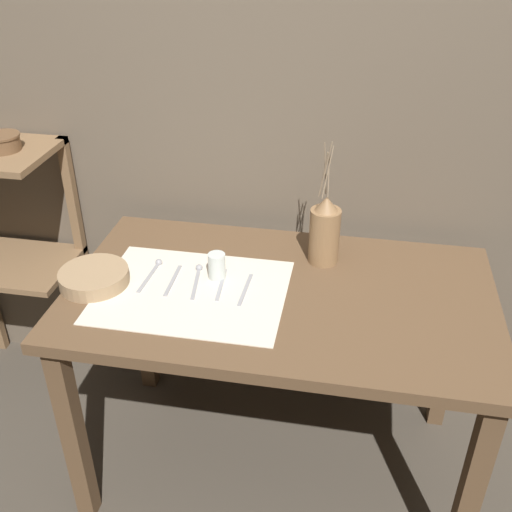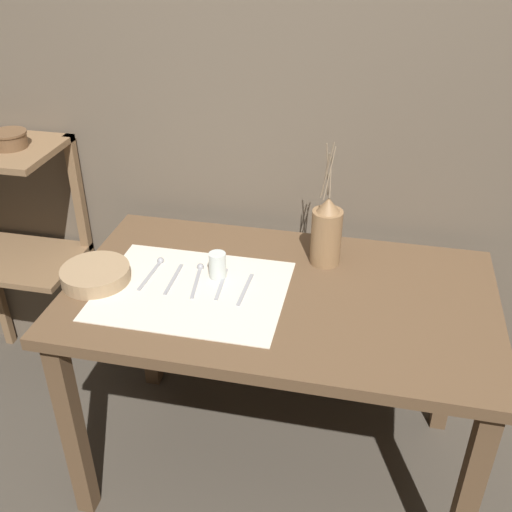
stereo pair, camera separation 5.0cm
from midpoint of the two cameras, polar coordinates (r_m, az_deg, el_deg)
ground_plane at (r=2.44m, az=2.50°, el=-18.94°), size 12.00×12.00×0.00m
stone_wall_back at (r=2.16m, az=5.64°, el=12.96°), size 7.00×0.06×2.40m
wooden_table at (r=1.96m, az=2.97°, el=-5.81°), size 1.35×0.78×0.80m
wooden_shelf_unit at (r=2.56m, az=-21.89°, el=3.33°), size 0.53×0.35×1.09m
linen_cloth at (r=1.90m, az=-5.34°, el=-3.26°), size 0.59×0.45×0.00m
pitcher_with_flowers at (r=2.00m, az=7.44°, el=2.20°), size 0.10×0.10×0.43m
wooden_bowl at (r=1.99m, az=-14.33°, el=-1.73°), size 0.22×0.22×0.05m
glass_tumbler_near at (r=1.94m, az=-2.94°, el=-0.89°), size 0.06×0.06×0.09m
spoon_outer at (r=2.03m, az=-8.75°, el=-0.97°), size 0.03×0.19×0.02m
fork_inner at (r=1.96m, az=-7.13°, el=-2.19°), size 0.02×0.18×0.00m
spoon_inner at (r=1.98m, az=-4.74°, el=-1.60°), size 0.04×0.19×0.02m
fork_outer at (r=1.92m, az=-2.57°, el=-2.67°), size 0.03×0.18×0.00m
knife_center at (r=1.89m, az=-0.28°, el=-3.20°), size 0.02×0.18×0.00m
metal_pot_small at (r=2.34m, az=-21.88°, el=10.33°), size 0.13×0.13×0.06m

